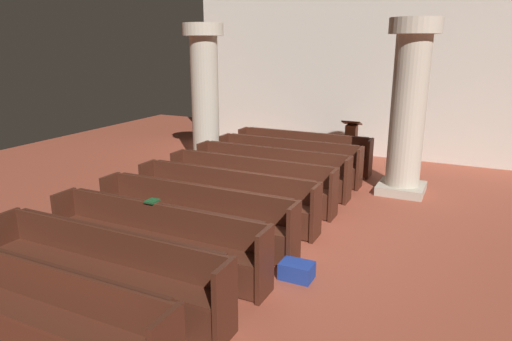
# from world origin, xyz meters

# --- Properties ---
(ground_plane) EXTENTS (19.20, 19.20, 0.00)m
(ground_plane) POSITION_xyz_m (0.00, 0.00, 0.00)
(ground_plane) COLOR #9E4733
(back_wall) EXTENTS (10.00, 0.16, 4.50)m
(back_wall) POSITION_xyz_m (0.00, 6.08, 2.25)
(back_wall) COLOR silver
(back_wall) RESTS_ON ground
(pew_row_0) EXTENTS (3.36, 0.47, 0.89)m
(pew_row_0) POSITION_xyz_m (-0.94, 3.92, 0.48)
(pew_row_0) COLOR #4C2316
(pew_row_0) RESTS_ON ground
(pew_row_1) EXTENTS (3.36, 0.46, 0.89)m
(pew_row_1) POSITION_xyz_m (-0.94, 2.96, 0.48)
(pew_row_1) COLOR #4C2316
(pew_row_1) RESTS_ON ground
(pew_row_2) EXTENTS (3.36, 0.46, 0.89)m
(pew_row_2) POSITION_xyz_m (-0.94, 1.99, 0.48)
(pew_row_2) COLOR #4C2316
(pew_row_2) RESTS_ON ground
(pew_row_3) EXTENTS (3.36, 0.47, 0.89)m
(pew_row_3) POSITION_xyz_m (-0.94, 1.02, 0.48)
(pew_row_3) COLOR #4C2316
(pew_row_3) RESTS_ON ground
(pew_row_4) EXTENTS (3.36, 0.46, 0.89)m
(pew_row_4) POSITION_xyz_m (-0.94, 0.05, 0.48)
(pew_row_4) COLOR #4C2316
(pew_row_4) RESTS_ON ground
(pew_row_5) EXTENTS (3.36, 0.46, 0.89)m
(pew_row_5) POSITION_xyz_m (-0.94, -0.92, 0.48)
(pew_row_5) COLOR #4C2316
(pew_row_5) RESTS_ON ground
(pew_row_6) EXTENTS (3.36, 0.47, 0.89)m
(pew_row_6) POSITION_xyz_m (-0.94, -1.89, 0.48)
(pew_row_6) COLOR #4C2316
(pew_row_6) RESTS_ON ground
(pew_row_7) EXTENTS (3.36, 0.46, 0.89)m
(pew_row_7) POSITION_xyz_m (-0.94, -2.85, 0.48)
(pew_row_7) COLOR #4C2316
(pew_row_7) RESTS_ON ground
(pew_row_8) EXTENTS (3.36, 0.46, 0.89)m
(pew_row_8) POSITION_xyz_m (-0.94, -3.82, 0.48)
(pew_row_8) COLOR #4C2316
(pew_row_8) RESTS_ON ground
(pillar_aisle_side) EXTENTS (1.00, 1.00, 3.49)m
(pillar_aisle_side) POSITION_xyz_m (1.57, 3.06, 1.82)
(pillar_aisle_side) COLOR #B6AD9A
(pillar_aisle_side) RESTS_ON ground
(pillar_far_side) EXTENTS (1.00, 1.00, 3.49)m
(pillar_far_side) POSITION_xyz_m (-3.41, 3.41, 1.82)
(pillar_far_side) COLOR #B6AD9A
(pillar_far_side) RESTS_ON ground
(lectern) EXTENTS (0.48, 0.45, 1.08)m
(lectern) POSITION_xyz_m (-0.09, 5.26, 0.45)
(lectern) COLOR brown
(lectern) RESTS_ON ground
(hymn_book) EXTENTS (0.15, 0.18, 0.03)m
(hymn_book) POSITION_xyz_m (-1.12, -1.69, 0.91)
(hymn_book) COLOR #194723
(hymn_book) RESTS_ON pew_row_6
(kneeler_box_blue) EXTENTS (0.43, 0.31, 0.23)m
(kneeler_box_blue) POSITION_xyz_m (0.90, -1.30, 0.11)
(kneeler_box_blue) COLOR navy
(kneeler_box_blue) RESTS_ON ground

